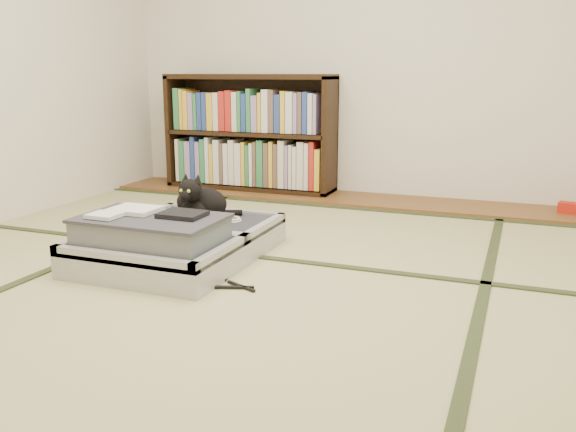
% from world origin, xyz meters
% --- Properties ---
extents(floor, '(4.50, 4.50, 0.00)m').
position_xyz_m(floor, '(0.00, 0.00, 0.00)').
color(floor, tan).
rests_on(floor, ground).
extents(wood_strip, '(4.00, 0.50, 0.02)m').
position_xyz_m(wood_strip, '(0.00, 2.00, 0.01)').
color(wood_strip, brown).
rests_on(wood_strip, ground).
extents(red_item, '(0.17, 0.12, 0.07)m').
position_xyz_m(red_item, '(1.44, 2.03, 0.06)').
color(red_item, red).
rests_on(red_item, wood_strip).
extents(tatami_borders, '(4.00, 4.50, 0.01)m').
position_xyz_m(tatami_borders, '(0.00, 0.49, 0.00)').
color(tatami_borders, '#2D381E').
rests_on(tatami_borders, ground).
extents(bookcase, '(1.38, 0.32, 0.92)m').
position_xyz_m(bookcase, '(-0.95, 2.07, 0.45)').
color(bookcase, black).
rests_on(bookcase, wood_strip).
extents(suitcase, '(0.77, 1.02, 0.30)m').
position_xyz_m(suitcase, '(-0.51, 0.20, 0.11)').
color(suitcase, '#B4B3B8').
rests_on(suitcase, floor).
extents(cat, '(0.34, 0.34, 0.28)m').
position_xyz_m(cat, '(-0.53, 0.49, 0.25)').
color(cat, black).
rests_on(cat, suitcase).
extents(cable_coil, '(0.11, 0.11, 0.03)m').
position_xyz_m(cable_coil, '(-0.34, 0.52, 0.16)').
color(cable_coil, white).
rests_on(cable_coil, suitcase).
extents(hanger, '(0.37, 0.22, 0.01)m').
position_xyz_m(hanger, '(-0.13, -0.07, 0.01)').
color(hanger, black).
rests_on(hanger, floor).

